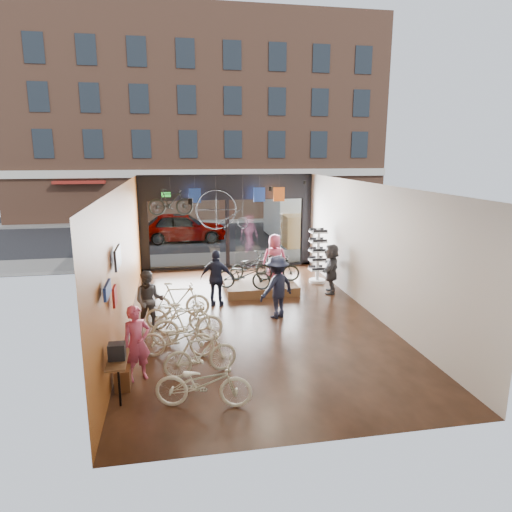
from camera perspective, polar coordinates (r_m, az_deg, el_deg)
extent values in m
cube|color=black|center=(13.34, -0.41, -7.66)|extent=(7.00, 12.00, 0.04)
cube|color=black|center=(12.53, -0.44, 9.02)|extent=(7.00, 12.00, 0.04)
cube|color=#A66425|center=(12.69, -16.28, -0.21)|extent=(0.04, 12.00, 3.80)
cube|color=beige|center=(13.83, 14.09, 0.96)|extent=(0.04, 12.00, 3.80)
cube|color=beige|center=(7.20, 7.99, -9.73)|extent=(7.00, 0.04, 3.80)
cube|color=#198C26|center=(18.27, -11.18, 7.54)|extent=(0.35, 0.06, 0.18)
cube|color=black|center=(27.79, -5.76, 3.08)|extent=(30.00, 18.00, 0.02)
cube|color=slate|center=(20.16, -3.95, -0.39)|extent=(30.00, 2.40, 0.12)
cube|color=slate|center=(31.72, -6.36, 4.39)|extent=(30.00, 2.00, 0.12)
cube|color=brown|center=(33.97, -6.98, 16.67)|extent=(26.00, 5.00, 14.00)
imported|color=gray|center=(24.62, -9.25, 3.61)|extent=(4.64, 1.87, 1.58)
imported|color=beige|center=(8.82, -6.58, -15.48)|extent=(1.90, 0.99, 0.95)
imported|color=beige|center=(9.95, -6.95, -12.00)|extent=(1.68, 0.80, 0.97)
imported|color=beige|center=(10.87, -9.82, -10.10)|extent=(1.79, 0.89, 0.90)
imported|color=beige|center=(11.47, -8.57, -8.32)|extent=(1.84, 0.73, 1.08)
imported|color=beige|center=(12.38, -9.72, -7.15)|extent=(1.85, 1.07, 0.92)
imported|color=beige|center=(13.25, -9.68, -5.48)|extent=(1.79, 0.59, 1.06)
cube|color=#4E3920|center=(15.70, 0.46, -3.85)|extent=(2.40, 1.80, 0.30)
imported|color=black|center=(14.81, -1.57, -2.38)|extent=(1.89, 1.19, 0.94)
imported|color=black|center=(15.74, 2.70, -1.53)|extent=(1.57, 0.82, 0.91)
imported|color=black|center=(16.14, -0.82, -1.19)|extent=(1.78, 1.29, 0.89)
imported|color=#CC4C72|center=(9.88, -14.68, -10.50)|extent=(0.69, 0.59, 1.61)
imported|color=#3F3F44|center=(12.45, -13.21, -5.47)|extent=(0.84, 0.68, 1.63)
imported|color=#161C33|center=(14.05, -4.93, -2.80)|extent=(1.12, 0.75, 1.76)
imported|color=#161C33|center=(13.03, 2.64, -3.90)|extent=(1.35, 1.17, 1.81)
imported|color=#CC4C72|center=(16.31, 2.35, -0.45)|extent=(0.96, 0.70, 1.83)
imported|color=#3F3F44|center=(15.53, 9.37, -1.56)|extent=(1.06, 1.63, 1.68)
imported|color=black|center=(16.61, -10.63, 6.63)|extent=(1.59, 0.48, 0.95)
cube|color=#1E3F99|center=(17.61, -7.65, 7.48)|extent=(0.45, 0.03, 0.55)
cube|color=#1E3F99|center=(17.90, 0.42, 7.68)|extent=(0.45, 0.03, 0.55)
cube|color=#CC5919|center=(18.06, 2.89, 7.71)|extent=(0.45, 0.03, 0.55)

